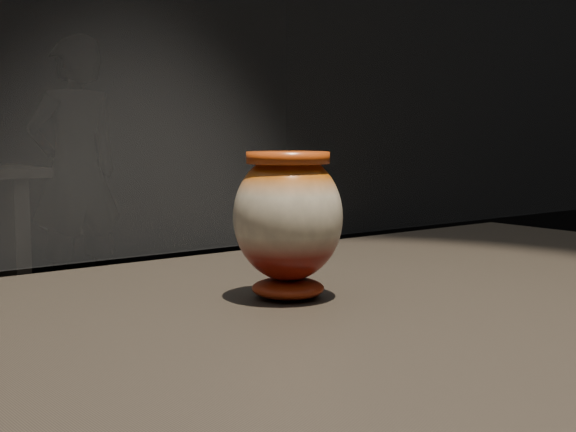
# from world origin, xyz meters

# --- Properties ---
(main_vase) EXTENTS (0.16, 0.16, 0.17)m
(main_vase) POSITION_xyz_m (0.17, 0.05, 1.00)
(main_vase) COLOR maroon
(main_vase) RESTS_ON display_plinth
(visitor) EXTENTS (0.64, 0.44, 1.67)m
(visitor) POSITION_xyz_m (1.61, 4.06, 0.84)
(visitor) COLOR black
(visitor) RESTS_ON ground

